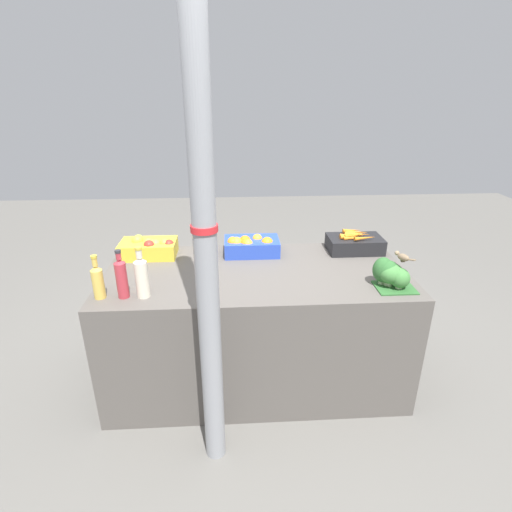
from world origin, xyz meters
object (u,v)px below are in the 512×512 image
(support_pole, at_px, (206,253))
(juice_bottle_golden, at_px, (98,281))
(broccoli_pile, at_px, (391,274))
(carrot_crate, at_px, (355,243))
(orange_crate, at_px, (251,245))
(juice_bottle_cloudy, at_px, (142,276))
(juice_bottle_ruby, at_px, (121,277))
(sparrow_bird, at_px, (403,257))
(apple_crate, at_px, (149,247))

(support_pole, bearing_deg, juice_bottle_golden, 150.81)
(support_pole, xyz_separation_m, broccoli_pile, (1.02, 0.37, -0.31))
(carrot_crate, bearing_deg, support_pole, -136.44)
(orange_crate, distance_m, juice_bottle_cloudy, 0.85)
(carrot_crate, relative_size, juice_bottle_cloudy, 1.28)
(orange_crate, distance_m, carrot_crate, 0.73)
(broccoli_pile, relative_size, juice_bottle_ruby, 0.84)
(broccoli_pile, bearing_deg, sparrow_bird, -31.75)
(support_pole, bearing_deg, broccoli_pile, 19.84)
(orange_crate, bearing_deg, juice_bottle_cloudy, -137.10)
(juice_bottle_cloudy, bearing_deg, broccoli_pile, 1.05)
(juice_bottle_golden, distance_m, sparrow_bird, 1.68)
(broccoli_pile, bearing_deg, apple_crate, 159.29)
(apple_crate, xyz_separation_m, juice_bottle_golden, (-0.16, -0.58, 0.04))
(juice_bottle_golden, bearing_deg, juice_bottle_cloudy, 0.00)
(sparrow_bird, bearing_deg, support_pole, 75.00)
(support_pole, bearing_deg, carrot_crate, 43.56)
(support_pole, xyz_separation_m, sparrow_bird, (1.06, 0.34, -0.19))
(support_pole, bearing_deg, sparrow_bird, 17.92)
(apple_crate, distance_m, juice_bottle_ruby, 0.59)
(support_pole, relative_size, juice_bottle_golden, 9.55)
(broccoli_pile, height_order, juice_bottle_ruby, juice_bottle_ruby)
(support_pole, height_order, sparrow_bird, support_pole)
(support_pole, relative_size, juice_bottle_cloudy, 8.18)
(juice_bottle_ruby, relative_size, sparrow_bird, 2.32)
(orange_crate, xyz_separation_m, juice_bottle_cloudy, (-0.62, -0.58, 0.06))
(carrot_crate, distance_m, juice_bottle_cloudy, 1.48)
(orange_crate, relative_size, carrot_crate, 1.00)
(support_pole, relative_size, sparrow_bird, 20.00)
(juice_bottle_cloudy, height_order, sparrow_bird, juice_bottle_cloudy)
(juice_bottle_ruby, bearing_deg, apple_crate, 86.51)
(juice_bottle_ruby, relative_size, juice_bottle_cloudy, 0.95)
(sparrow_bird, bearing_deg, juice_bottle_cloudy, 57.10)
(juice_bottle_golden, bearing_deg, carrot_crate, 20.22)
(juice_bottle_ruby, height_order, sparrow_bird, juice_bottle_ruby)
(juice_bottle_golden, bearing_deg, apple_crate, 74.28)
(carrot_crate, bearing_deg, juice_bottle_golden, -159.78)
(carrot_crate, bearing_deg, juice_bottle_cloudy, -156.61)
(apple_crate, bearing_deg, juice_bottle_golden, -105.72)
(carrot_crate, height_order, juice_bottle_cloudy, juice_bottle_cloudy)
(juice_bottle_ruby, bearing_deg, orange_crate, 38.36)
(juice_bottle_cloudy, bearing_deg, sparrow_bird, 0.02)
(carrot_crate, height_order, juice_bottle_golden, juice_bottle_golden)
(juice_bottle_golden, bearing_deg, sparrow_bird, 0.02)
(juice_bottle_golden, bearing_deg, orange_crate, 33.94)
(support_pole, height_order, orange_crate, support_pole)
(carrot_crate, xyz_separation_m, juice_bottle_golden, (-1.59, -0.59, 0.04))
(support_pole, height_order, juice_bottle_cloudy, support_pole)
(carrot_crate, distance_m, juice_bottle_golden, 1.70)
(broccoli_pile, xyz_separation_m, juice_bottle_ruby, (-1.51, -0.03, 0.04))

